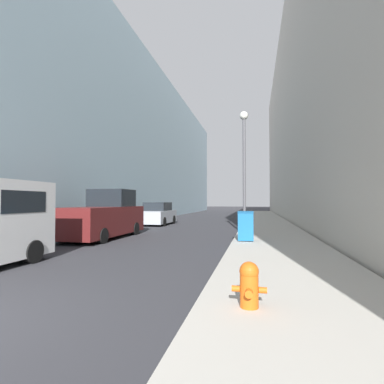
{
  "coord_description": "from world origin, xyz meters",
  "views": [
    {
      "loc": [
        4.64,
        -2.85,
        1.72
      ],
      "look_at": [
        0.04,
        18.66,
        2.42
      ],
      "focal_mm": 28.0,
      "sensor_mm": 36.0,
      "label": 1
    }
  ],
  "objects": [
    {
      "name": "building_left_glass",
      "position": [
        -10.88,
        26.0,
        7.74
      ],
      "size": [
        12.0,
        60.0,
        15.48
      ],
      "color": "#99B7C6",
      "rests_on": "ground"
    },
    {
      "name": "parked_sedan_near",
      "position": [
        -2.46,
        18.3,
        0.76
      ],
      "size": [
        1.87,
        4.12,
        1.66
      ],
      "color": "#A3A8B2",
      "rests_on": "ground"
    },
    {
      "name": "pickup_truck",
      "position": [
        -2.44,
        10.2,
        0.98
      ],
      "size": [
        2.1,
        5.43,
        2.32
      ],
      "color": "#561919",
      "rests_on": "ground"
    },
    {
      "name": "fire_hydrant",
      "position": [
        4.53,
        1.68,
        0.51
      ],
      "size": [
        0.51,
        0.4,
        0.67
      ],
      "color": "#D15614",
      "rests_on": "sidewalk_right"
    },
    {
      "name": "trash_bin",
      "position": [
        4.24,
        9.24,
        0.76
      ],
      "size": [
        0.62,
        0.63,
        1.18
      ],
      "color": "#19609E",
      "rests_on": "sidewalk_right"
    },
    {
      "name": "sidewalk_right",
      "position": [
        5.43,
        18.0,
        0.08
      ],
      "size": [
        3.44,
        60.0,
        0.16
      ],
      "color": "#B7B2A8",
      "rests_on": "ground"
    },
    {
      "name": "building_right_stone",
      "position": [
        13.25,
        26.0,
        9.88
      ],
      "size": [
        12.0,
        60.0,
        19.77
      ],
      "color": "beige",
      "rests_on": "ground"
    },
    {
      "name": "lamppost",
      "position": [
        4.06,
        12.94,
        3.97
      ],
      "size": [
        0.44,
        0.44,
        6.29
      ],
      "color": "#4C4C51",
      "rests_on": "sidewalk_right"
    }
  ]
}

